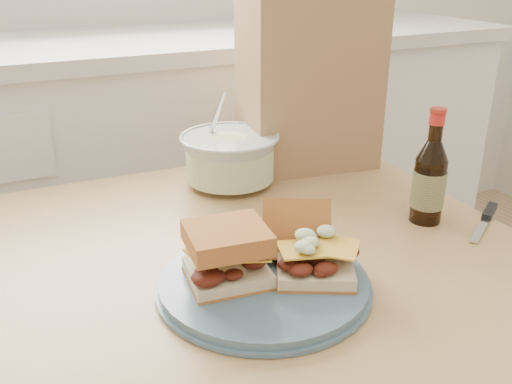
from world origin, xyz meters
name	(u,v)px	position (x,y,z in m)	size (l,w,h in m)	color
cabinet_run	(126,190)	(0.00, 1.70, 0.47)	(2.50, 0.64, 0.94)	silver
dining_table	(268,299)	(0.04, 0.78, 0.61)	(0.87, 0.87, 0.71)	tan
plate	(264,283)	(-0.02, 0.67, 0.72)	(0.31, 0.31, 0.02)	#486375
sandwich_left	(227,254)	(-0.07, 0.69, 0.77)	(0.12, 0.11, 0.08)	beige
sandwich_right	(309,249)	(0.05, 0.67, 0.76)	(0.14, 0.19, 0.09)	beige
coleslaw_bowl	(230,160)	(0.09, 1.07, 0.76)	(0.21, 0.21, 0.21)	#AFBDB8
beer_bottle	(429,180)	(0.34, 0.75, 0.79)	(0.06, 0.06, 0.21)	black
knife	(487,216)	(0.45, 0.71, 0.72)	(0.15, 0.11, 0.01)	silver
paper_bag	(309,82)	(0.30, 1.12, 0.90)	(0.29, 0.19, 0.38)	#A98251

